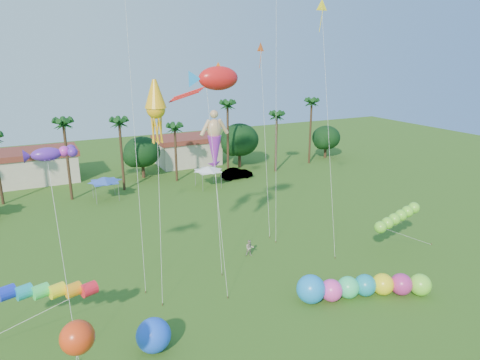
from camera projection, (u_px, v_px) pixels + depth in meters
name	position (u px, v px, depth m)	size (l,w,h in m)	color
ground	(312.00, 358.00, 26.73)	(160.00, 160.00, 0.00)	#285116
tree_line	(160.00, 150.00, 64.73)	(69.46, 8.91, 11.00)	#3A2819
buildings_row	(109.00, 161.00, 67.66)	(35.00, 7.00, 4.00)	beige
tent_row	(105.00, 180.00, 54.48)	(31.00, 4.00, 0.60)	white
car_b	(237.00, 173.00, 64.97)	(1.67, 4.78, 1.57)	#4C4C54
spectator_b	(250.00, 248.00, 40.06)	(0.77, 0.60, 1.59)	gray
caterpillar_inflatable	(359.00, 287.00, 33.15)	(10.58, 5.27, 2.21)	#FF43B5
blue_ball	(154.00, 335.00, 27.16)	(2.22, 2.22, 2.22)	blue
rainbow_tube	(62.00, 295.00, 28.01)	(10.03, 2.01, 3.56)	red
green_worm	(380.00, 227.00, 39.19)	(9.84, 2.33, 3.67)	#72DF31
orange_ball_kite	(77.00, 338.00, 20.65)	(2.29, 2.07, 5.97)	red
merman_kite	(215.00, 143.00, 36.65)	(2.33, 4.09, 13.32)	tan
fish_kite	(218.00, 78.00, 34.31)	(5.37, 7.39, 17.46)	red
squid_kite	(156.00, 109.00, 32.08)	(2.47, 4.84, 16.58)	#FFB214
lobster_kite	(47.00, 155.00, 26.66)	(3.20, 5.40, 12.88)	#5A22AD
delta_kite_red	(261.00, 52.00, 43.04)	(1.75, 4.75, 19.40)	#ED571A
delta_kite_yellow	(322.00, 11.00, 37.95)	(1.43, 5.16, 22.95)	yellow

